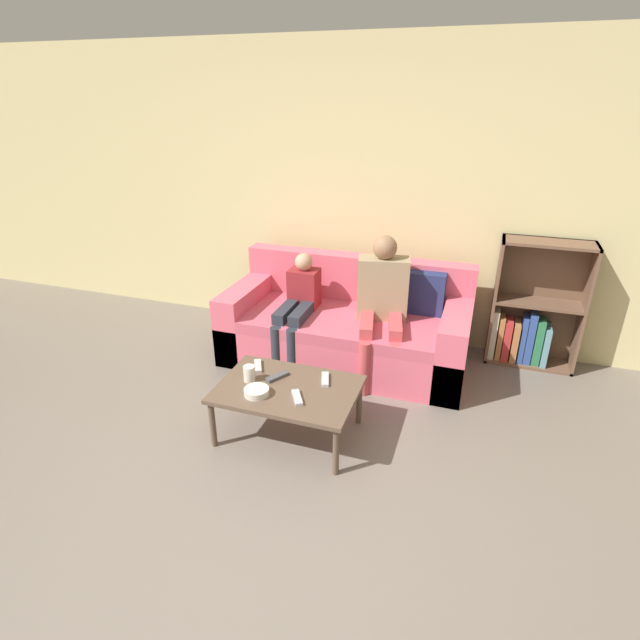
{
  "coord_description": "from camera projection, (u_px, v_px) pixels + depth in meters",
  "views": [
    {
      "loc": [
        1.06,
        -1.64,
        2.17
      ],
      "look_at": [
        -0.01,
        1.52,
        0.63
      ],
      "focal_mm": 28.0,
      "sensor_mm": 36.0,
      "label": 1
    }
  ],
  "objects": [
    {
      "name": "ground_plane",
      "position": [
        229.0,
        542.0,
        2.63
      ],
      "size": [
        22.0,
        22.0,
        0.0
      ],
      "primitive_type": "plane",
      "color": "#70665B"
    },
    {
      "name": "wall_back",
      "position": [
        365.0,
        198.0,
        4.44
      ],
      "size": [
        12.0,
        0.06,
        2.6
      ],
      "color": "beige",
      "rests_on": "ground_plane"
    },
    {
      "name": "couch",
      "position": [
        347.0,
        329.0,
        4.32
      ],
      "size": [
        2.05,
        0.93,
        0.85
      ],
      "color": "#DB5B70",
      "rests_on": "ground_plane"
    },
    {
      "name": "bookshelf",
      "position": [
        530.0,
        317.0,
        4.23
      ],
      "size": [
        0.71,
        0.28,
        1.09
      ],
      "color": "brown",
      "rests_on": "ground_plane"
    },
    {
      "name": "coffee_table",
      "position": [
        288.0,
        392.0,
        3.32
      ],
      "size": [
        0.93,
        0.64,
        0.37
      ],
      "color": "brown",
      "rests_on": "ground_plane"
    },
    {
      "name": "person_adult",
      "position": [
        382.0,
        297.0,
        4.0
      ],
      "size": [
        0.48,
        0.69,
        1.14
      ],
      "rotation": [
        0.0,
        0.0,
        0.2
      ],
      "color": "#C6474C",
      "rests_on": "ground_plane"
    },
    {
      "name": "person_child",
      "position": [
        298.0,
        304.0,
        4.21
      ],
      "size": [
        0.25,
        0.64,
        0.92
      ],
      "rotation": [
        0.0,
        0.0,
        0.01
      ],
      "color": "#282D38",
      "rests_on": "ground_plane"
    },
    {
      "name": "cup_near",
      "position": [
        249.0,
        373.0,
        3.37
      ],
      "size": [
        0.08,
        0.08,
        0.11
      ],
      "color": "silver",
      "rests_on": "coffee_table"
    },
    {
      "name": "tv_remote_0",
      "position": [
        297.0,
        398.0,
        3.18
      ],
      "size": [
        0.13,
        0.17,
        0.02
      ],
      "rotation": [
        0.0,
        0.0,
        0.53
      ],
      "color": "#B7B7BC",
      "rests_on": "coffee_table"
    },
    {
      "name": "tv_remote_1",
      "position": [
        325.0,
        379.0,
        3.38
      ],
      "size": [
        0.1,
        0.18,
        0.02
      ],
      "rotation": [
        0.0,
        0.0,
        0.31
      ],
      "color": "#B7B7BC",
      "rests_on": "coffee_table"
    },
    {
      "name": "tv_remote_2",
      "position": [
        277.0,
        377.0,
        3.41
      ],
      "size": [
        0.13,
        0.17,
        0.02
      ],
      "rotation": [
        0.0,
        0.0,
        -0.52
      ],
      "color": "#47474C",
      "rests_on": "coffee_table"
    },
    {
      "name": "tv_remote_3",
      "position": [
        258.0,
        366.0,
        3.54
      ],
      "size": [
        0.12,
        0.17,
        0.02
      ],
      "rotation": [
        0.0,
        0.0,
        0.47
      ],
      "color": "#B7B7BC",
      "rests_on": "coffee_table"
    },
    {
      "name": "snack_bowl",
      "position": [
        257.0,
        392.0,
        3.22
      ],
      "size": [
        0.16,
        0.16,
        0.05
      ],
      "color": "beige",
      "rests_on": "coffee_table"
    }
  ]
}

